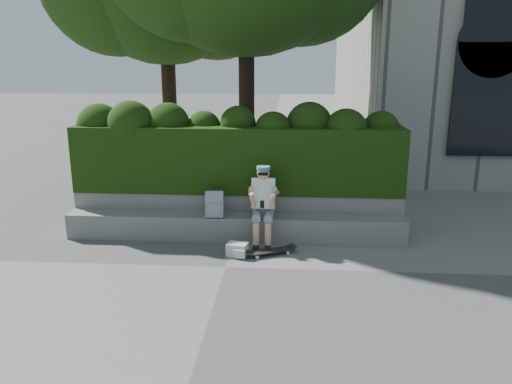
# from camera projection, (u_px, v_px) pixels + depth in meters

# --- Properties ---
(ground) EXTENTS (80.00, 80.00, 0.00)m
(ground) POSITION_uv_depth(u_px,v_px,m) (226.00, 267.00, 7.73)
(ground) COLOR slate
(ground) RESTS_ON ground
(bench_ledge) EXTENTS (6.00, 0.45, 0.45)m
(bench_ledge) POSITION_uv_depth(u_px,v_px,m) (235.00, 227.00, 8.88)
(bench_ledge) COLOR gray
(bench_ledge) RESTS_ON ground
(planter_wall) EXTENTS (6.00, 0.50, 0.75)m
(planter_wall) POSITION_uv_depth(u_px,v_px,m) (237.00, 211.00, 9.30)
(planter_wall) COLOR gray
(planter_wall) RESTS_ON ground
(hedge) EXTENTS (6.00, 1.00, 1.20)m
(hedge) POSITION_uv_depth(u_px,v_px,m) (238.00, 158.00, 9.27)
(hedge) COLOR black
(hedge) RESTS_ON planter_wall
(person) EXTENTS (0.40, 0.76, 1.38)m
(person) POSITION_uv_depth(u_px,v_px,m) (263.00, 202.00, 8.54)
(person) COLOR gray
(person) RESTS_ON ground
(skateboard) EXTENTS (0.79, 0.50, 0.08)m
(skateboard) POSITION_uv_depth(u_px,v_px,m) (271.00, 251.00, 8.20)
(skateboard) COLOR black
(skateboard) RESTS_ON ground
(backpack_plaid) EXTENTS (0.33, 0.19, 0.46)m
(backpack_plaid) POSITION_uv_depth(u_px,v_px,m) (215.00, 204.00, 8.69)
(backpack_plaid) COLOR silver
(backpack_plaid) RESTS_ON bench_ledge
(backpack_ground) EXTENTS (0.37, 0.29, 0.21)m
(backpack_ground) POSITION_uv_depth(u_px,v_px,m) (237.00, 249.00, 8.17)
(backpack_ground) COLOR silver
(backpack_ground) RESTS_ON ground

